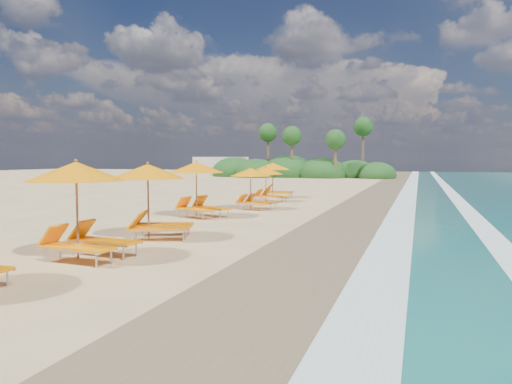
# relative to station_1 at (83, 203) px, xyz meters

# --- Properties ---
(ground) EXTENTS (160.00, 160.00, 0.00)m
(ground) POSITION_rel_station_1_xyz_m (1.81, 8.25, -1.42)
(ground) COLOR #D9B680
(ground) RESTS_ON ground
(wet_sand) EXTENTS (4.00, 160.00, 0.01)m
(wet_sand) POSITION_rel_station_1_xyz_m (5.81, 8.25, -1.42)
(wet_sand) COLOR olive
(wet_sand) RESTS_ON ground
(surf_foam) EXTENTS (4.00, 160.00, 0.01)m
(surf_foam) POSITION_rel_station_1_xyz_m (8.51, 8.25, -1.40)
(surf_foam) COLOR white
(surf_foam) RESTS_ON ground
(station_1) EXTENTS (2.86, 2.67, 2.54)m
(station_1) POSITION_rel_station_1_xyz_m (0.00, 0.00, 0.00)
(station_1) COLOR olive
(station_1) RESTS_ON ground
(station_2) EXTENTS (3.15, 3.09, 2.45)m
(station_2) POSITION_rel_station_1_xyz_m (0.05, 3.35, -0.05)
(station_2) COLOR olive
(station_2) RESTS_ON ground
(station_3) EXTENTS (3.22, 3.19, 2.48)m
(station_3) POSITION_rel_station_1_xyz_m (-1.03, 8.90, -0.04)
(station_3) COLOR olive
(station_3) RESTS_ON ground
(station_4) EXTENTS (2.65, 2.57, 2.14)m
(station_4) POSITION_rel_station_1_xyz_m (0.15, 12.67, -0.23)
(station_4) COLOR olive
(station_4) RESTS_ON ground
(station_5) EXTENTS (2.61, 2.53, 2.08)m
(station_5) POSITION_rel_station_1_xyz_m (-0.42, 16.99, -0.26)
(station_5) COLOR olive
(station_5) RESTS_ON ground
(station_6) EXTENTS (2.76, 2.61, 2.35)m
(station_6) POSITION_rel_station_1_xyz_m (-0.86, 19.97, -0.11)
(station_6) COLOR olive
(station_6) RESTS_ON ground
(treeline) EXTENTS (25.80, 8.80, 9.74)m
(treeline) POSITION_rel_station_1_xyz_m (-8.13, 53.77, -0.43)
(treeline) COLOR #163D14
(treeline) RESTS_ON ground
(beach_building) EXTENTS (7.00, 5.00, 2.80)m
(beach_building) POSITION_rel_station_1_xyz_m (-20.19, 56.25, -0.02)
(beach_building) COLOR beige
(beach_building) RESTS_ON ground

